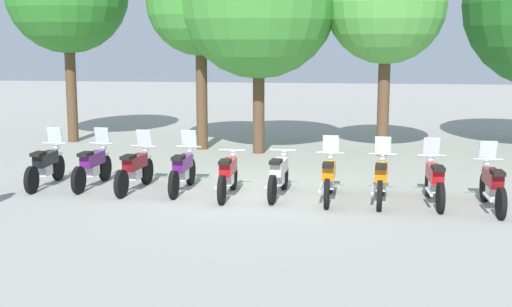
# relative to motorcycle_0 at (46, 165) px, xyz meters

# --- Properties ---
(ground_plane) EXTENTS (80.00, 80.00, 0.00)m
(ground_plane) POSITION_rel_motorcycle_0_xyz_m (5.12, -0.45, -0.52)
(ground_plane) COLOR #9E9B93
(motorcycle_0) EXTENTS (0.62, 2.19, 1.37)m
(motorcycle_0) POSITION_rel_motorcycle_0_xyz_m (0.00, 0.00, 0.00)
(motorcycle_0) COLOR black
(motorcycle_0) RESTS_ON ground_plane
(motorcycle_1) EXTENTS (0.62, 2.19, 1.37)m
(motorcycle_1) POSITION_rel_motorcycle_0_xyz_m (1.14, 0.11, 0.00)
(motorcycle_1) COLOR black
(motorcycle_1) RESTS_ON ground_plane
(motorcycle_2) EXTENTS (0.62, 2.19, 1.37)m
(motorcycle_2) POSITION_rel_motorcycle_0_xyz_m (2.28, -0.17, 0.00)
(motorcycle_2) COLOR black
(motorcycle_2) RESTS_ON ground_plane
(motorcycle_3) EXTENTS (0.62, 2.19, 1.37)m
(motorcycle_3) POSITION_rel_motorcycle_0_xyz_m (3.41, -0.12, 0.00)
(motorcycle_3) COLOR black
(motorcycle_3) RESTS_ON ground_plane
(motorcycle_4) EXTENTS (0.62, 2.19, 0.99)m
(motorcycle_4) POSITION_rel_motorcycle_0_xyz_m (4.55, -0.51, -0.01)
(motorcycle_4) COLOR black
(motorcycle_4) RESTS_ON ground_plane
(motorcycle_5) EXTENTS (0.62, 2.19, 0.99)m
(motorcycle_5) POSITION_rel_motorcycle_0_xyz_m (5.69, -0.37, -0.01)
(motorcycle_5) COLOR black
(motorcycle_5) RESTS_ON ground_plane
(motorcycle_6) EXTENTS (0.62, 2.19, 1.37)m
(motorcycle_6) POSITION_rel_motorcycle_0_xyz_m (6.82, -0.60, 0.00)
(motorcycle_6) COLOR black
(motorcycle_6) RESTS_ON ground_plane
(motorcycle_7) EXTENTS (0.62, 2.19, 1.37)m
(motorcycle_7) POSITION_rel_motorcycle_0_xyz_m (7.96, -0.65, 0.00)
(motorcycle_7) COLOR black
(motorcycle_7) RESTS_ON ground_plane
(motorcycle_8) EXTENTS (0.62, 2.19, 1.37)m
(motorcycle_8) POSITION_rel_motorcycle_0_xyz_m (9.09, -0.69, 0.00)
(motorcycle_8) COLOR black
(motorcycle_8) RESTS_ON ground_plane
(motorcycle_9) EXTENTS (0.62, 2.19, 1.37)m
(motorcycle_9) POSITION_rel_motorcycle_0_xyz_m (10.23, -1.05, 0.00)
(motorcycle_9) COLOR black
(motorcycle_9) RESTS_ON ground_plane
(tree_1) EXTENTS (3.40, 3.40, 6.38)m
(tree_1) POSITION_rel_motorcycle_0_xyz_m (2.62, 6.07, 4.13)
(tree_1) COLOR brown
(tree_1) RESTS_ON ground_plane
(tree_3) EXTENTS (3.58, 3.58, 6.35)m
(tree_3) POSITION_rel_motorcycle_0_xyz_m (8.33, 5.55, 4.01)
(tree_3) COLOR brown
(tree_3) RESTS_ON ground_plane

